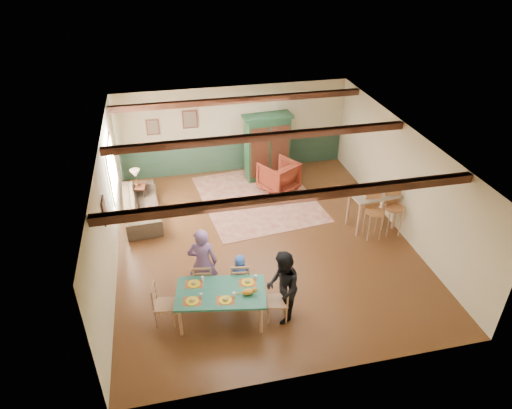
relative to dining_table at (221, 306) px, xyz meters
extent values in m
plane|color=#482714|center=(1.39, 2.37, -0.36)|extent=(8.00, 8.00, 0.00)
cube|color=#F2E7B5|center=(1.39, 6.37, 0.99)|extent=(7.00, 0.02, 2.70)
cube|color=#F2E7B5|center=(-2.11, 2.37, 0.99)|extent=(0.02, 8.00, 2.70)
cube|color=#F2E7B5|center=(4.89, 2.37, 0.99)|extent=(0.02, 8.00, 2.70)
cube|color=beige|center=(1.39, 2.37, 2.34)|extent=(7.00, 8.00, 0.02)
cube|color=#203C2D|center=(1.39, 6.35, 0.09)|extent=(6.95, 0.03, 0.90)
cube|color=#33180E|center=(1.39, 0.07, 2.25)|extent=(6.95, 0.16, 0.16)
cube|color=#33180E|center=(1.39, 2.77, 2.25)|extent=(6.95, 0.16, 0.16)
cube|color=#33180E|center=(1.39, 5.37, 2.25)|extent=(6.95, 0.16, 0.16)
imported|color=#775593|center=(-0.24, 0.81, 0.46)|extent=(0.66, 0.49, 1.64)
imported|color=black|center=(1.17, -0.21, 0.43)|extent=(0.72, 0.85, 1.57)
imported|color=#2A51AA|center=(0.51, 0.68, 0.12)|extent=(0.51, 0.38, 0.96)
cube|color=beige|center=(1.71, 4.41, -0.35)|extent=(3.46, 3.96, 0.01)
cube|color=#143420|center=(2.27, 5.63, 0.66)|extent=(1.48, 0.70, 2.02)
imported|color=#4D160F|center=(2.43, 4.81, 0.09)|extent=(1.31, 1.32, 0.89)
imported|color=#3B3025|center=(-1.50, 4.19, -0.02)|extent=(1.03, 2.33, 0.66)
camera|label=1|loc=(-0.74, -6.53, 6.36)|focal=32.00mm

